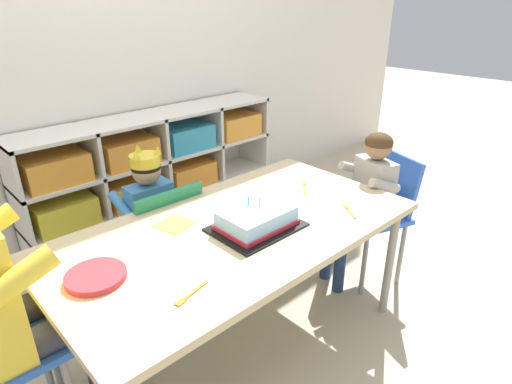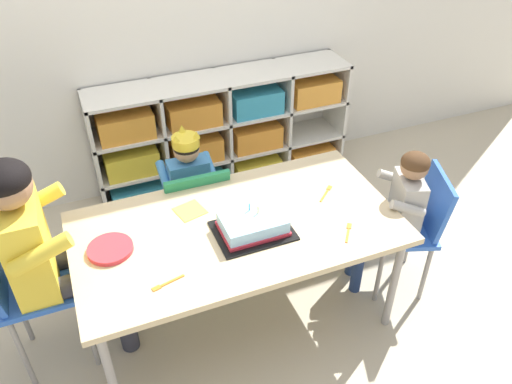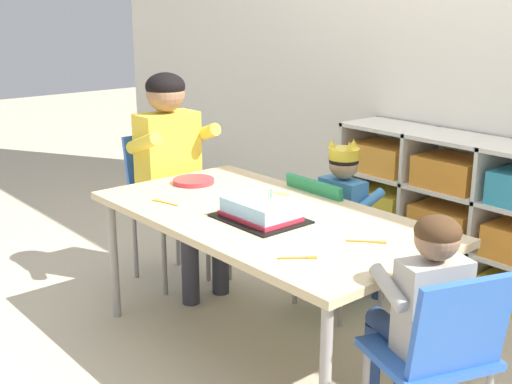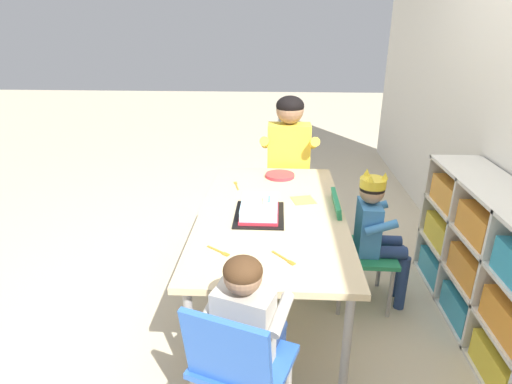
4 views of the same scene
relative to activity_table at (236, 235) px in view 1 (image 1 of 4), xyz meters
The scene contains 15 objects.
ground 0.55m from the activity_table, ahead, with size 16.00×16.00×0.00m, color beige.
classroom_back_wall 1.58m from the activity_table, 90.00° to the left, with size 6.38×0.10×2.80m, color silver.
storage_cubby_shelf 1.18m from the activity_table, 75.76° to the left, with size 1.65×0.31×0.78m.
activity_table is the anchor object (origin of this frame).
classroom_chair_blue 0.50m from the activity_table, 99.02° to the left, with size 0.36×0.37×0.65m.
child_with_crown 0.59m from the activity_table, 97.03° to the left, with size 0.30×0.31×0.81m.
adult_helper_seated 0.80m from the activity_table, behind, with size 0.44×0.40×1.07m.
classroom_chair_guest_side 0.92m from the activity_table, ahead, with size 0.41×0.42×0.68m.
guest_at_table_side 0.81m from the activity_table, ahead, with size 0.34×0.34×0.82m.
birthday_cake_on_tray 0.11m from the activity_table, 51.95° to the right, with size 0.33×0.26×0.12m.
paper_plate_stack 0.55m from the activity_table, behind, with size 0.19×0.19×0.02m, color #DB333D.
paper_napkin_square 0.25m from the activity_table, 133.07° to the left, with size 0.12×0.12×0.00m, color #F4DB4C.
fork_near_cake_tray 0.44m from the activity_table, 149.10° to the right, with size 0.14×0.05×0.00m.
fork_scattered_mid_table 0.49m from the activity_table, 27.18° to the right, with size 0.09×0.11×0.00m.
fork_beside_plate_stack 0.49m from the activity_table, ahead, with size 0.11×0.10×0.00m.
Camera 1 is at (-0.94, -1.11, 1.41)m, focal length 29.89 mm.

